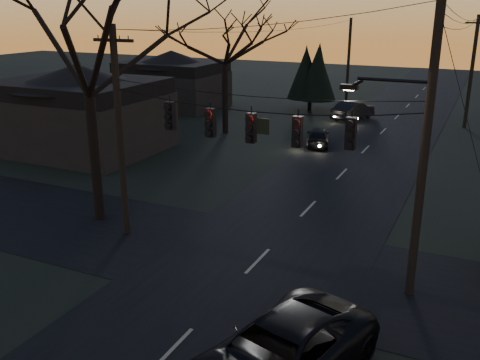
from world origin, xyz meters
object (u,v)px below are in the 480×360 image
at_px(sedan_oncoming_a, 318,137).
at_px(sedan_oncoming_b, 353,110).
at_px(utility_pole_left, 127,234).
at_px(utility_pole_right, 409,294).
at_px(bare_tree_left, 85,43).
at_px(suv_near, 280,355).
at_px(utility_pole_far_r, 464,128).
at_px(utility_pole_far_l, 346,101).

distance_m(sedan_oncoming_a, sedan_oncoming_b, 9.79).
height_order(utility_pole_left, sedan_oncoming_b, utility_pole_left).
distance_m(utility_pole_right, sedan_oncoming_b, 28.76).
bearing_deg(utility_pole_right, bare_tree_left, 176.48).
distance_m(bare_tree_left, sedan_oncoming_a, 18.85).
relative_size(suv_near, sedan_oncoming_b, 1.30).
relative_size(utility_pole_far_r, suv_near, 1.42).
bearing_deg(bare_tree_left, utility_pole_left, -21.74).
relative_size(utility_pole_right, sedan_oncoming_a, 2.71).
height_order(utility_pole_far_l, sedan_oncoming_b, utility_pole_far_l).
height_order(suv_near, sedan_oncoming_a, suv_near).
xyz_separation_m(utility_pole_far_l, sedan_oncoming_b, (2.80, -8.60, 0.76)).
bearing_deg(utility_pole_left, utility_pole_far_r, 67.67).
bearing_deg(sedan_oncoming_b, bare_tree_left, 96.58).
bearing_deg(sedan_oncoming_a, suv_near, 89.18).
xyz_separation_m(utility_pole_far_l, suv_near, (9.20, -42.00, 0.83)).
xyz_separation_m(utility_pole_far_r, sedan_oncoming_b, (-8.70, -0.60, 0.76)).
xyz_separation_m(utility_pole_right, sedan_oncoming_b, (-8.70, 27.40, 0.76)).
bearing_deg(utility_pole_left, suv_near, -33.11).
relative_size(utility_pole_far_l, sedan_oncoming_b, 1.74).
bearing_deg(sedan_oncoming_a, bare_tree_left, 57.74).
xyz_separation_m(utility_pole_far_r, bare_tree_left, (-13.60, -27.16, 7.69)).
xyz_separation_m(utility_pole_right, utility_pole_left, (-11.50, 0.00, 0.00)).
distance_m(utility_pole_left, bare_tree_left, 8.02).
bearing_deg(utility_pole_far_r, utility_pole_far_l, 145.18).
distance_m(utility_pole_right, utility_pole_far_r, 28.00).
bearing_deg(sedan_oncoming_b, sedan_oncoming_a, 107.02).
xyz_separation_m(utility_pole_right, utility_pole_far_r, (0.00, 28.00, 0.00)).
bearing_deg(utility_pole_left, sedan_oncoming_a, 80.97).
distance_m(utility_pole_right, utility_pole_left, 11.50).
bearing_deg(utility_pole_right, utility_pole_far_l, 107.72).
bearing_deg(utility_pole_far_r, sedan_oncoming_b, -176.06).
relative_size(utility_pole_right, utility_pole_far_l, 1.25).
distance_m(bare_tree_left, sedan_oncoming_b, 27.89).
distance_m(utility_pole_left, sedan_oncoming_a, 17.84).
height_order(utility_pole_left, suv_near, utility_pole_left).
height_order(utility_pole_far_l, sedan_oncoming_a, utility_pole_far_l).
bearing_deg(utility_pole_right, suv_near, -110.98).
bearing_deg(sedan_oncoming_b, utility_pole_left, 101.19).
xyz_separation_m(utility_pole_left, utility_pole_far_l, (0.00, 36.00, 0.00)).
bearing_deg(suv_near, bare_tree_left, 164.73).
xyz_separation_m(utility_pole_far_r, suv_near, (-2.30, -34.00, 0.83)).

